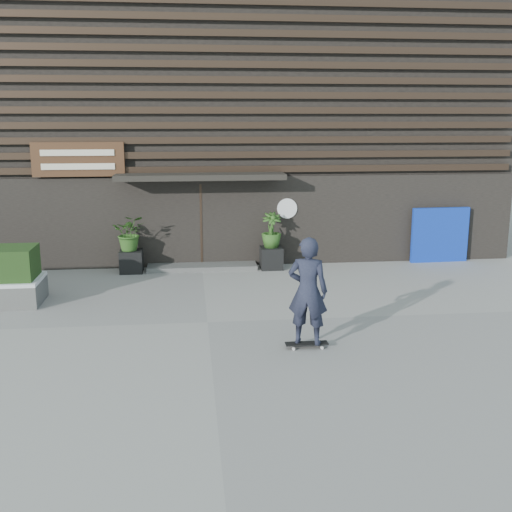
{
  "coord_description": "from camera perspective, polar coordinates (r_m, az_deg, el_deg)",
  "views": [
    {
      "loc": [
        -0.31,
        -12.04,
        4.1
      ],
      "look_at": [
        1.12,
        1.16,
        1.1
      ],
      "focal_mm": 43.36,
      "sensor_mm": 36.0,
      "label": 1
    }
  ],
  "objects": [
    {
      "name": "blue_tarp",
      "position": [
        18.49,
        16.6,
        1.88
      ],
      "size": [
        1.68,
        0.19,
        1.57
      ],
      "primitive_type": "cube",
      "rotation": [
        0.0,
        0.0,
        0.04
      ],
      "color": "#0C2BA6",
      "rests_on": "ground"
    },
    {
      "name": "planter_pot_left",
      "position": [
        16.95,
        -11.42,
        -0.48
      ],
      "size": [
        0.6,
        0.6,
        0.6
      ],
      "primitive_type": "cube",
      "color": "black",
      "rests_on": "ground"
    },
    {
      "name": "bamboo_right",
      "position": [
        16.86,
        1.43,
        2.41
      ],
      "size": [
        0.54,
        0.54,
        0.96
      ],
      "primitive_type": "imported",
      "color": "#2D591E",
      "rests_on": "planter_pot_right"
    },
    {
      "name": "skateboarder",
      "position": [
        11.04,
        4.8,
        -3.25
      ],
      "size": [
        0.83,
        0.68,
        2.05
      ],
      "color": "black",
      "rests_on": "ground"
    },
    {
      "name": "planter_pot_right",
      "position": [
        17.02,
        1.42,
        -0.18
      ],
      "size": [
        0.6,
        0.6,
        0.6
      ],
      "primitive_type": "cube",
      "color": "black",
      "rests_on": "ground"
    },
    {
      "name": "ground",
      "position": [
        12.72,
        -4.5,
        -6.11
      ],
      "size": [
        80.0,
        80.0,
        0.0
      ],
      "primitive_type": "plane",
      "color": "gray",
      "rests_on": "ground"
    },
    {
      "name": "bamboo_left",
      "position": [
        16.79,
        -11.54,
        2.11
      ],
      "size": [
        0.86,
        0.75,
        0.96
      ],
      "primitive_type": "imported",
      "color": "#2D591E",
      "rests_on": "planter_pot_left"
    },
    {
      "name": "entrance_step",
      "position": [
        17.13,
        -4.99,
        -0.96
      ],
      "size": [
        3.0,
        0.8,
        0.12
      ],
      "primitive_type": "cube",
      "color": "#4D4C4A",
      "rests_on": "ground"
    },
    {
      "name": "building",
      "position": [
        22.0,
        -5.52,
        12.38
      ],
      "size": [
        18.0,
        11.0,
        8.0
      ],
      "color": "black",
      "rests_on": "ground"
    }
  ]
}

